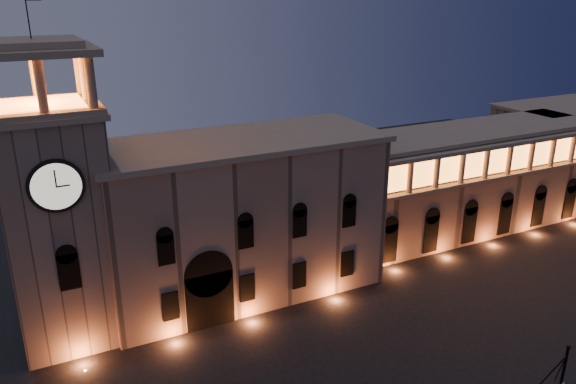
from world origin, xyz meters
name	(u,v)px	position (x,y,z in m)	size (l,w,h in m)	color
government_building	(241,217)	(-2.08, 21.93, 8.77)	(30.80, 12.80, 17.60)	#896D59
clock_tower	(58,217)	(-20.50, 20.98, 12.50)	(9.80, 9.80, 32.40)	#896D59
colonnade_wing	(465,180)	(32.00, 23.92, 7.33)	(40.60, 11.50, 14.50)	#836854
secondary_building	(557,149)	(58.00, 30.00, 7.00)	(20.00, 12.00, 14.00)	#836854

